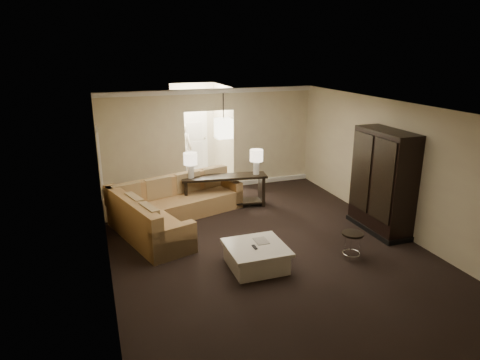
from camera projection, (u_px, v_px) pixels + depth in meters
name	position (u px, v px, depth m)	size (l,w,h in m)	color
ground	(264.00, 246.00, 8.68)	(8.00, 8.00, 0.00)	black
wall_back	(210.00, 140.00, 11.86)	(6.00, 0.04, 2.80)	beige
wall_front	(407.00, 284.00, 4.66)	(6.00, 0.04, 2.80)	beige
wall_left	(104.00, 198.00, 7.30)	(0.04, 8.00, 2.80)	beige
wall_right	(394.00, 167.00, 9.21)	(0.04, 8.00, 2.80)	beige
ceiling	(267.00, 108.00, 7.84)	(6.00, 8.00, 0.02)	white
crown_molding	(209.00, 91.00, 11.42)	(6.00, 0.10, 0.12)	white
baseboard	(211.00, 186.00, 12.21)	(6.00, 0.10, 0.12)	white
side_door	(101.00, 174.00, 9.94)	(0.05, 0.90, 2.10)	white
foyer	(198.00, 134.00, 13.09)	(1.44, 2.02, 2.80)	beige
sectional_sofa	(171.00, 209.00, 9.66)	(3.30, 3.20, 0.94)	brown
coffee_table	(256.00, 256.00, 7.80)	(1.07, 1.07, 0.44)	beige
console_table	(224.00, 189.00, 10.66)	(2.16, 0.77, 0.82)	black
armoire	(383.00, 184.00, 9.14)	(0.66, 1.55, 2.23)	black
drink_table	(352.00, 240.00, 8.10)	(0.41, 0.41, 0.52)	black
table_lamp_left	(190.00, 161.00, 10.28)	(0.33, 0.33, 0.63)	white
table_lamp_right	(256.00, 158.00, 10.59)	(0.33, 0.33, 0.63)	white
pendant_light	(224.00, 128.00, 10.52)	(0.38, 0.38, 1.09)	black
person	(182.00, 146.00, 13.30)	(0.66, 0.44, 1.83)	beige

